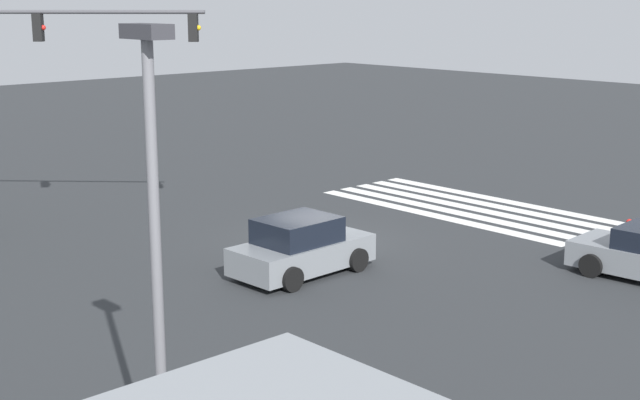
{
  "coord_description": "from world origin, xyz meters",
  "views": [
    {
      "loc": [
        -20.11,
        18.64,
        7.62
      ],
      "look_at": [
        0.0,
        0.0,
        1.42
      ],
      "focal_mm": 50.0,
      "sensor_mm": 36.0,
      "label": 1
    }
  ],
  "objects_px": {
    "traffic_signal_mast": "(38,74)",
    "street_light_pole_a": "(155,235)",
    "car_2": "(301,248)",
    "fire_hydrant": "(629,232)"
  },
  "relations": [
    {
      "from": "traffic_signal_mast",
      "to": "street_light_pole_a",
      "type": "xyz_separation_m",
      "value": [
        -16.0,
        6.04,
        -0.93
      ]
    },
    {
      "from": "street_light_pole_a",
      "to": "fire_hydrant",
      "type": "relative_size",
      "value": 8.49
    },
    {
      "from": "traffic_signal_mast",
      "to": "car_2",
      "type": "bearing_deg",
      "value": -21.4
    },
    {
      "from": "traffic_signal_mast",
      "to": "street_light_pole_a",
      "type": "distance_m",
      "value": 17.13
    },
    {
      "from": "traffic_signal_mast",
      "to": "street_light_pole_a",
      "type": "height_order",
      "value": "traffic_signal_mast"
    },
    {
      "from": "traffic_signal_mast",
      "to": "fire_hydrant",
      "type": "height_order",
      "value": "traffic_signal_mast"
    },
    {
      "from": "street_light_pole_a",
      "to": "car_2",
      "type": "bearing_deg",
      "value": -50.91
    },
    {
      "from": "fire_hydrant",
      "to": "traffic_signal_mast",
      "type": "bearing_deg",
      "value": 45.4
    },
    {
      "from": "street_light_pole_a",
      "to": "fire_hydrant",
      "type": "height_order",
      "value": "street_light_pole_a"
    },
    {
      "from": "car_2",
      "to": "street_light_pole_a",
      "type": "relative_size",
      "value": 0.57
    }
  ]
}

